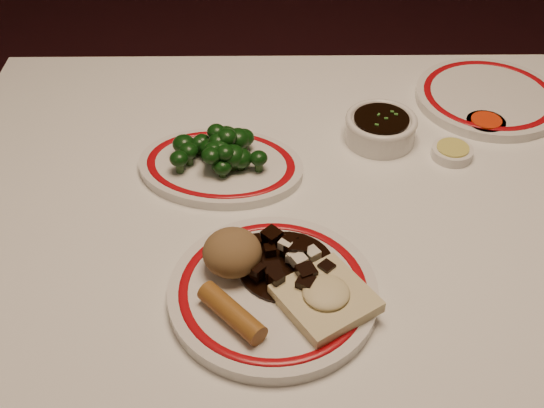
% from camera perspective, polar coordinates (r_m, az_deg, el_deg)
% --- Properties ---
extents(dining_table, '(1.20, 0.90, 0.75)m').
position_cam_1_polar(dining_table, '(1.04, 5.61, -4.49)').
color(dining_table, white).
rests_on(dining_table, ground).
extents(main_plate, '(0.33, 0.33, 0.02)m').
position_cam_1_polar(main_plate, '(0.85, 0.08, -7.37)').
color(main_plate, silver).
rests_on(main_plate, dining_table).
extents(rice_mound, '(0.07, 0.07, 0.05)m').
position_cam_1_polar(rice_mound, '(0.85, -3.35, -4.07)').
color(rice_mound, brown).
rests_on(rice_mound, main_plate).
extents(spring_roll, '(0.08, 0.09, 0.03)m').
position_cam_1_polar(spring_roll, '(0.80, -3.38, -9.06)').
color(spring_roll, '#955F24').
rests_on(spring_roll, main_plate).
extents(fried_wonton, '(0.14, 0.14, 0.03)m').
position_cam_1_polar(fried_wonton, '(0.82, 4.52, -7.78)').
color(fried_wonton, beige).
rests_on(fried_wonton, main_plate).
extents(stirfry_heap, '(0.12, 0.12, 0.03)m').
position_cam_1_polar(stirfry_heap, '(0.86, 1.35, -4.88)').
color(stirfry_heap, black).
rests_on(stirfry_heap, main_plate).
extents(broccoli_plate, '(0.28, 0.25, 0.02)m').
position_cam_1_polar(broccoli_plate, '(1.04, -4.31, 3.17)').
color(broccoli_plate, silver).
rests_on(broccoli_plate, dining_table).
extents(broccoli_pile, '(0.14, 0.10, 0.05)m').
position_cam_1_polar(broccoli_pile, '(1.03, -4.51, 4.69)').
color(broccoli_pile, '#23471C').
rests_on(broccoli_pile, broccoli_plate).
extents(soy_bowl, '(0.11, 0.11, 0.04)m').
position_cam_1_polar(soy_bowl, '(1.11, 9.05, 6.20)').
color(soy_bowl, silver).
rests_on(soy_bowl, dining_table).
extents(sweet_sour_dish, '(0.06, 0.06, 0.02)m').
position_cam_1_polar(sweet_sour_dish, '(1.18, 17.42, 6.36)').
color(sweet_sour_dish, silver).
rests_on(sweet_sour_dish, dining_table).
extents(mustard_dish, '(0.06, 0.06, 0.02)m').
position_cam_1_polar(mustard_dish, '(1.10, 14.83, 4.23)').
color(mustard_dish, silver).
rests_on(mustard_dish, dining_table).
extents(far_plate, '(0.30, 0.30, 0.02)m').
position_cam_1_polar(far_plate, '(1.25, 17.66, 8.54)').
color(far_plate, silver).
rests_on(far_plate, dining_table).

